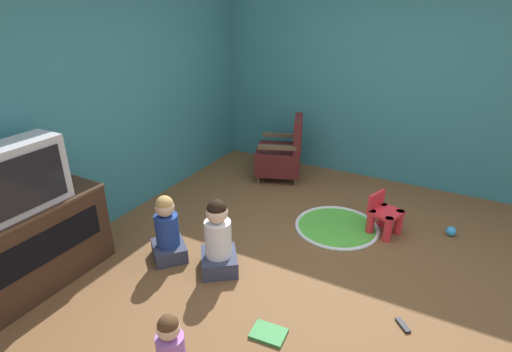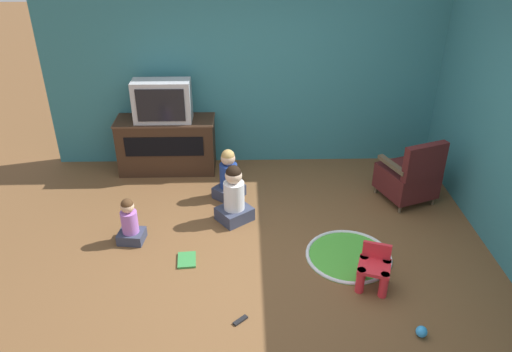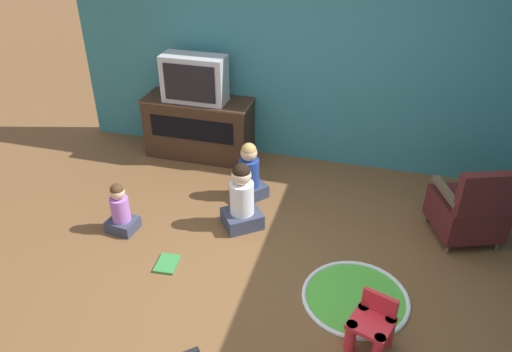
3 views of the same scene
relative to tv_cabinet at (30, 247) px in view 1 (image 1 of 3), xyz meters
The scene contains 13 objects.
ground_plane 2.51m from the tv_cabinet, 55.12° to the right, with size 30.00×30.00×0.00m, color brown.
wall_back 1.48m from the tv_cabinet, 16.02° to the left, with size 5.38×0.12×2.64m.
wall_right 4.50m from the tv_cabinet, 31.92° to the right, with size 0.12×5.41×2.64m.
tv_cabinet is the anchor object (origin of this frame).
television 0.64m from the tv_cabinet, 90.00° to the right, with size 0.74×0.32×0.55m.
black_armchair 3.20m from the tv_cabinet, 16.11° to the right, with size 0.75×0.76×0.86m.
yellow_kid_chair 3.35m from the tv_cabinet, 46.90° to the right, with size 0.38×0.37×0.43m.
play_mat 2.95m from the tv_cabinet, 42.90° to the right, with size 0.91×0.91×0.04m.
child_watching_left 1.57m from the tv_cabinet, 53.73° to the right, with size 0.48×0.47×0.72m.
child_watching_right 1.14m from the tv_cabinet, 41.15° to the right, with size 0.44×0.45×0.66m.
toy_ball 4.03m from the tv_cabinet, 50.34° to the right, with size 0.10×0.10×0.10m.
book 2.10m from the tv_cabinet, 77.75° to the right, with size 0.21×0.27×0.02m.
remote_control 3.08m from the tv_cabinet, 70.85° to the right, with size 0.14×0.13×0.02m.
Camera 1 is at (-2.98, -0.97, 2.29)m, focal length 28.00 mm.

